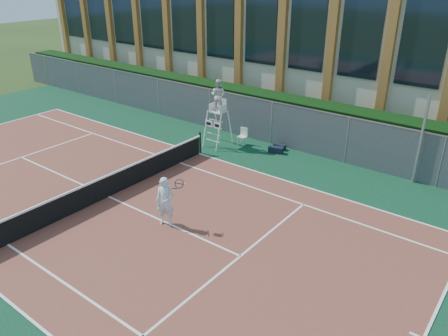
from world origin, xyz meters
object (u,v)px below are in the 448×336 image
Objects in this scene: plastic_chair at (243,135)px; tennis_player at (165,202)px; umpire_chair at (218,97)px; steel_pole at (421,140)px.

tennis_player is (2.29, -7.87, 0.40)m from plastic_chair.
tennis_player reaches higher than plastic_chair.
umpire_chair reaches higher than tennis_player.
plastic_chair is at bearing -173.89° from steel_pole.
umpire_chair is (-9.14, -1.65, 0.59)m from steel_pole.
umpire_chair is at bearing -141.18° from plastic_chair.
steel_pole is 8.33m from plastic_chair.
steel_pole reaches higher than tennis_player.
steel_pole is 4.31× the size of plastic_chair.
tennis_player is at bearing -123.93° from steel_pole.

